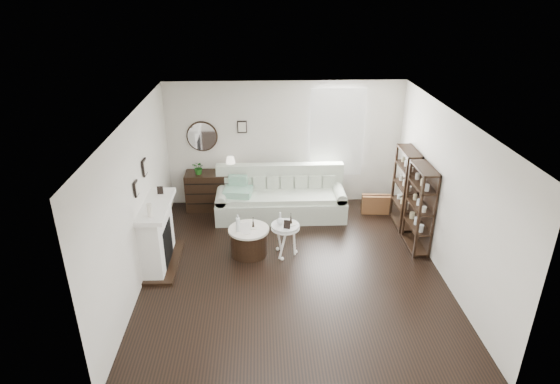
{
  "coord_description": "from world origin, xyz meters",
  "views": [
    {
      "loc": [
        -0.52,
        -6.78,
        4.57
      ],
      "look_at": [
        -0.19,
        0.8,
        1.11
      ],
      "focal_mm": 30.0,
      "sensor_mm": 36.0,
      "label": 1
    }
  ],
  "objects_px": {
    "pedestal_table": "(285,227)",
    "dresser": "(215,190)",
    "drum_table": "(249,241)",
    "sofa": "(280,200)"
  },
  "relations": [
    {
      "from": "sofa",
      "to": "drum_table",
      "type": "distance_m",
      "value": 1.66
    },
    {
      "from": "sofa",
      "to": "drum_table",
      "type": "height_order",
      "value": "sofa"
    },
    {
      "from": "sofa",
      "to": "drum_table",
      "type": "xyz_separation_m",
      "value": [
        -0.64,
        -1.53,
        -0.09
      ]
    },
    {
      "from": "drum_table",
      "to": "pedestal_table",
      "type": "distance_m",
      "value": 0.72
    },
    {
      "from": "sofa",
      "to": "dresser",
      "type": "xyz_separation_m",
      "value": [
        -1.4,
        0.39,
        0.07
      ]
    },
    {
      "from": "sofa",
      "to": "dresser",
      "type": "distance_m",
      "value": 1.45
    },
    {
      "from": "dresser",
      "to": "drum_table",
      "type": "bearing_deg",
      "value": -68.38
    },
    {
      "from": "pedestal_table",
      "to": "dresser",
      "type": "bearing_deg",
      "value": 125.27
    },
    {
      "from": "sofa",
      "to": "drum_table",
      "type": "relative_size",
      "value": 3.64
    },
    {
      "from": "drum_table",
      "to": "pedestal_table",
      "type": "bearing_deg",
      "value": -6.91
    }
  ]
}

